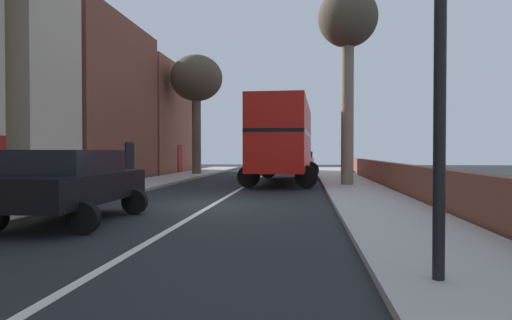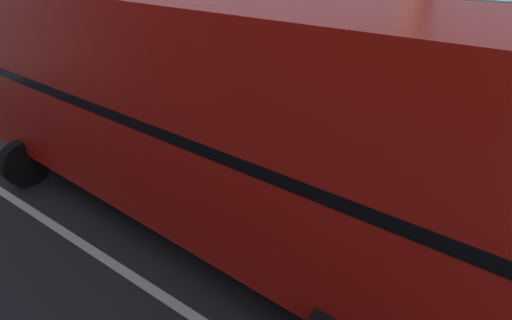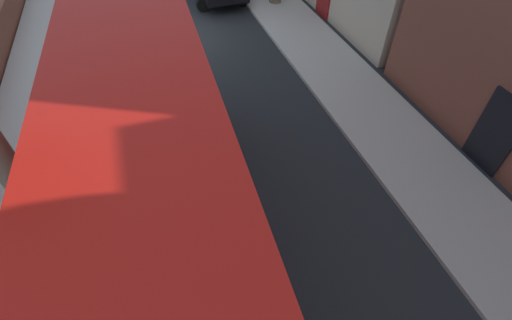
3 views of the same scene
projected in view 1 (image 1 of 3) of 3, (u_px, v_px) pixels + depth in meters
ground_plane at (212, 205)px, 13.35m from camera, size 84.00×84.00×0.00m
road_centre_line at (212, 205)px, 13.35m from camera, size 0.16×54.00×0.01m
sidewalk_left at (58, 201)px, 13.88m from camera, size 2.60×60.00×0.12m
sidewalk_right at (379, 205)px, 12.82m from camera, size 2.60×60.00×0.12m
boundary_wall_right at (435, 188)px, 12.64m from camera, size 0.36×54.00×1.14m
double_decker_bus at (284, 137)px, 23.19m from camera, size 3.85×10.78×4.06m
parked_car_white_right_0 at (301, 160)px, 33.83m from camera, size 2.51×4.15×1.63m
parked_car_black_left_1 at (71, 181)px, 10.03m from camera, size 2.60×4.57×1.64m
street_tree_right_1 at (348, 27)px, 20.07m from camera, size 2.68×2.68×8.88m
street_tree_left_4 at (196, 81)px, 29.99m from camera, size 3.52×3.52×8.01m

